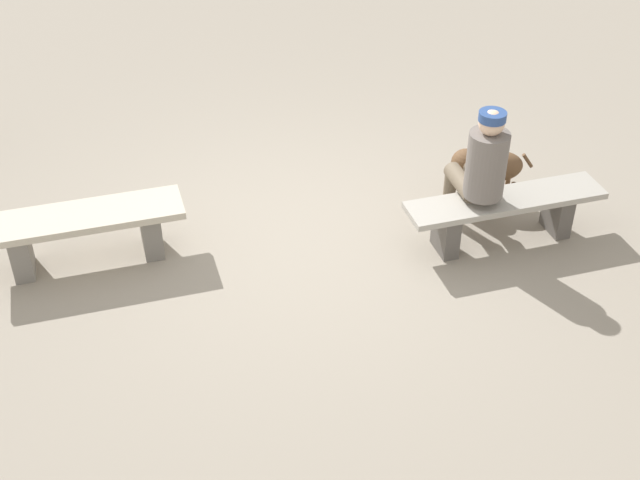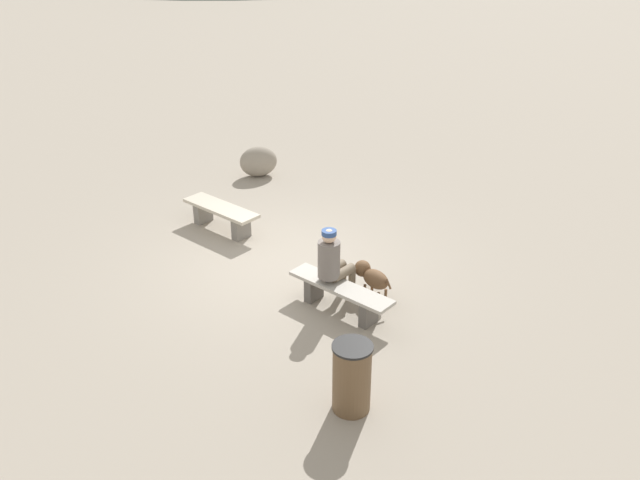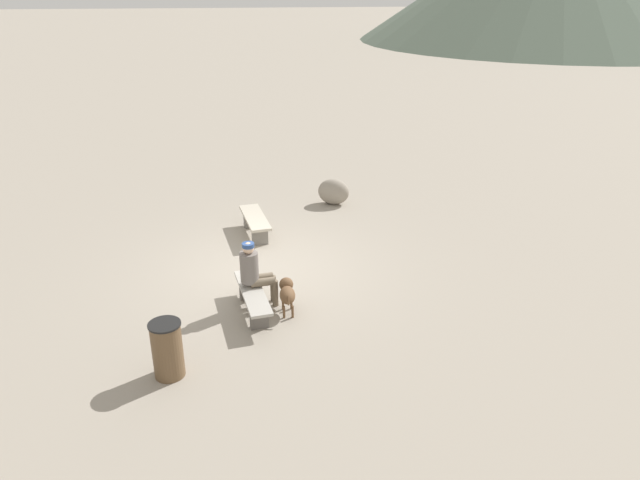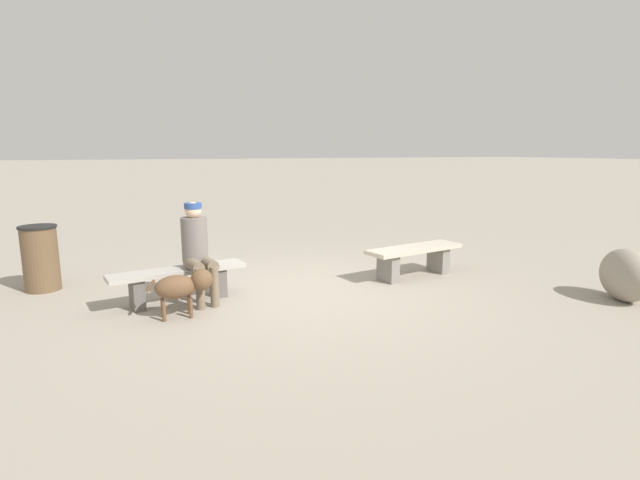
% 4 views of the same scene
% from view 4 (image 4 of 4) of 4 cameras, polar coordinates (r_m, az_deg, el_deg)
% --- Properties ---
extents(ground, '(210.00, 210.00, 0.06)m').
position_cam_4_polar(ground, '(6.69, -1.44, -6.45)').
color(ground, '#9E9384').
extents(bench_left, '(1.68, 0.72, 0.47)m').
position_cam_4_polar(bench_left, '(7.55, 11.13, -1.90)').
color(bench_left, gray).
rests_on(bench_left, ground).
extents(bench_right, '(1.77, 0.66, 0.44)m').
position_cam_4_polar(bench_right, '(6.45, -16.40, -4.42)').
color(bench_right, '#605B56').
rests_on(bench_right, ground).
extents(seated_person, '(0.39, 0.67, 1.28)m').
position_cam_4_polar(seated_person, '(6.33, -14.41, -0.66)').
color(seated_person, slate).
rests_on(seated_person, ground).
extents(dog, '(0.76, 0.28, 0.56)m').
position_cam_4_polar(dog, '(5.84, -15.88, -5.21)').
color(dog, brown).
rests_on(dog, ground).
extents(trash_bin, '(0.49, 0.49, 0.91)m').
position_cam_4_polar(trash_bin, '(7.72, -30.25, -1.86)').
color(trash_bin, brown).
rests_on(trash_bin, ground).
extents(boulder, '(0.79, 0.97, 0.68)m').
position_cam_4_polar(boulder, '(7.37, 32.56, -3.54)').
color(boulder, gray).
rests_on(boulder, ground).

